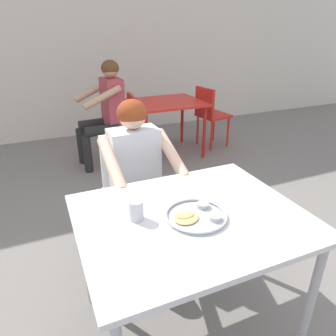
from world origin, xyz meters
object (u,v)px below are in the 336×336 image
object	(u,v)px
thali_tray	(196,215)
table_foreground	(191,227)
table_background_red	(166,108)
patron_background	(106,105)
chair_red_left	(124,123)
drinking_cup	(136,209)
chair_red_right	(210,112)
chair_foreground	(130,182)
diner_foreground	(139,170)

from	to	relation	value
thali_tray	table_foreground	bearing A→B (deg)	111.10
table_background_red	patron_background	size ratio (longest dim) A/B	0.73
chair_red_left	drinking_cup	bearing A→B (deg)	-104.24
chair_red_left	chair_red_right	world-z (taller)	chair_red_right
table_background_red	patron_background	bearing A→B (deg)	-179.52
thali_tray	patron_background	size ratio (longest dim) A/B	0.24
table_foreground	patron_background	bearing A→B (deg)	86.47
drinking_cup	patron_background	distance (m)	2.49
chair_foreground	table_background_red	world-z (taller)	chair_foreground
table_foreground	chair_red_right	world-z (taller)	chair_red_right
drinking_cup	chair_red_right	bearing A→B (deg)	52.85
diner_foreground	table_background_red	world-z (taller)	diner_foreground
table_foreground	diner_foreground	xyz separation A→B (m)	(-0.03, 0.72, 0.02)
chair_red_left	patron_background	xyz separation A→B (m)	(-0.21, 0.01, 0.24)
chair_red_left	patron_background	world-z (taller)	patron_background
drinking_cup	table_background_red	xyz separation A→B (m)	(1.20, 2.46, -0.18)
table_background_red	diner_foreground	bearing A→B (deg)	-118.29
thali_tray	chair_red_left	bearing A→B (deg)	82.17
patron_background	chair_red_left	bearing A→B (deg)	-4.15
diner_foreground	chair_red_right	world-z (taller)	diner_foreground
table_foreground	table_background_red	size ratio (longest dim) A/B	1.20
table_foreground	thali_tray	world-z (taller)	thali_tray
thali_tray	chair_foreground	distance (m)	1.01
drinking_cup	diner_foreground	world-z (taller)	diner_foreground
thali_tray	diner_foreground	world-z (taller)	diner_foreground
chair_foreground	table_background_red	xyz separation A→B (m)	(0.98, 1.59, 0.14)
diner_foreground	chair_red_right	distance (m)	2.46
chair_red_right	chair_red_left	bearing A→B (deg)	-178.57
drinking_cup	chair_red_right	world-z (taller)	drinking_cup
table_foreground	chair_foreground	bearing A→B (deg)	92.10
drinking_cup	chair_red_right	distance (m)	3.11
diner_foreground	chair_red_left	distance (m)	1.84
drinking_cup	chair_foreground	distance (m)	0.95
thali_tray	diner_foreground	xyz separation A→B (m)	(-0.04, 0.75, -0.07)
thali_tray	chair_red_left	world-z (taller)	chair_red_left
table_foreground	table_background_red	xyz separation A→B (m)	(0.94, 2.53, -0.05)
diner_foreground	chair_red_right	xyz separation A→B (m)	(1.65, 1.82, -0.19)
drinking_cup	chair_red_right	xyz separation A→B (m)	(1.87, 2.47, -0.30)
diner_foreground	table_background_red	xyz separation A→B (m)	(0.98, 1.81, -0.06)
patron_background	thali_tray	bearing A→B (deg)	-93.22
table_background_red	chair_foreground	bearing A→B (deg)	-121.63
chair_foreground	diner_foreground	world-z (taller)	diner_foreground
chair_foreground	chair_red_right	bearing A→B (deg)	44.11
chair_foreground	chair_red_left	bearing A→B (deg)	75.82
drinking_cup	chair_red_left	bearing A→B (deg)	75.76
thali_tray	chair_foreground	xyz separation A→B (m)	(-0.05, 0.97, -0.27)
chair_foreground	chair_red_left	distance (m)	1.62
chair_foreground	chair_red_left	size ratio (longest dim) A/B	1.03
chair_red_right	table_foreground	bearing A→B (deg)	-122.42
chair_red_right	patron_background	xyz separation A→B (m)	(-1.46, -0.02, 0.24)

